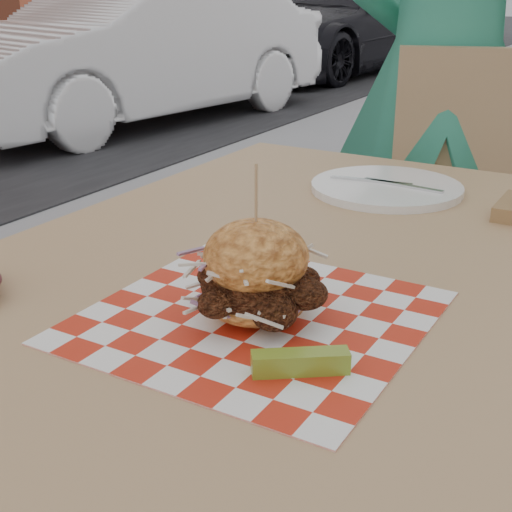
# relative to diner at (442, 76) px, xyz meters

# --- Properties ---
(diner) EXTENTS (0.74, 0.62, 1.73)m
(diner) POSITION_rel_diner_xyz_m (0.00, 0.00, 0.00)
(diner) COLOR #329071
(diner) RESTS_ON ground
(car_white) EXTENTS (1.72, 3.62, 1.15)m
(car_white) POSITION_rel_diner_xyz_m (-3.22, 2.63, -0.29)
(car_white) COLOR white
(car_white) RESTS_ON ground
(car_dark) EXTENTS (2.13, 4.34, 1.21)m
(car_dark) POSITION_rel_diner_xyz_m (-3.22, 6.57, -0.26)
(car_dark) COLOR black
(car_dark) RESTS_ON ground
(patio_table) EXTENTS (0.80, 1.20, 0.75)m
(patio_table) POSITION_rel_diner_xyz_m (0.13, -1.11, -0.19)
(patio_table) COLOR tan
(patio_table) RESTS_ON ground
(patio_chair) EXTENTS (0.54, 0.54, 0.95)m
(patio_chair) POSITION_rel_diner_xyz_m (0.10, -0.19, -0.31)
(patio_chair) COLOR tan
(patio_chair) RESTS_ON ground
(paper_liner) EXTENTS (0.36, 0.36, 0.00)m
(paper_liner) POSITION_rel_diner_xyz_m (0.19, -1.31, -0.11)
(paper_liner) COLOR red
(paper_liner) RESTS_ON patio_table
(sandwich) EXTENTS (0.16, 0.16, 0.18)m
(sandwich) POSITION_rel_diner_xyz_m (0.19, -1.31, -0.06)
(sandwich) COLOR #F19944
(sandwich) RESTS_ON paper_liner
(pickle_spear) EXTENTS (0.09, 0.07, 0.02)m
(pickle_spear) POSITION_rel_diner_xyz_m (0.29, -1.39, -0.10)
(pickle_spear) COLOR olive
(pickle_spear) RESTS_ON paper_liner
(place_setting) EXTENTS (0.27, 0.27, 0.02)m
(place_setting) POSITION_rel_diner_xyz_m (0.13, -0.75, -0.11)
(place_setting) COLOR white
(place_setting) RESTS_ON patio_table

